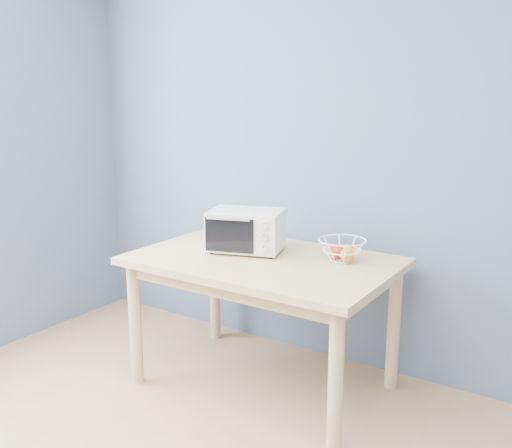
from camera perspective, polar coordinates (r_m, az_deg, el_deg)
The scene contains 3 objects.
dining_table at distance 3.13m, azimuth 0.75°, elevation -5.18°, with size 1.40×0.90×0.75m.
toaster_oven at distance 3.20m, azimuth -1.30°, elevation -0.58°, with size 0.47×0.40×0.24m.
fruit_basket at distance 3.06m, azimuth 8.68°, elevation -2.58°, with size 0.30×0.30×0.12m.
Camera 1 is at (1.31, -0.81, 1.61)m, focal length 40.00 mm.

